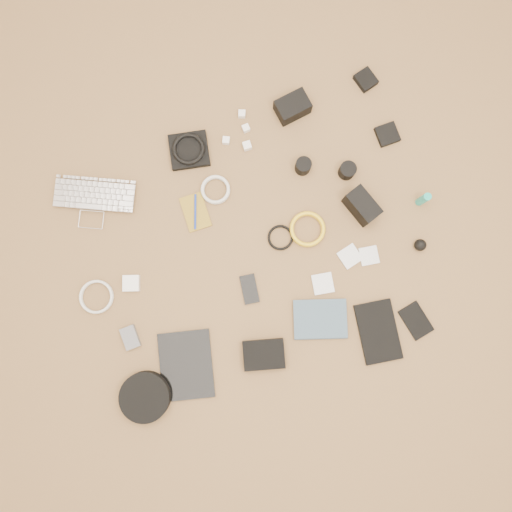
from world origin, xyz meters
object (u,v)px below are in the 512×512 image
object	(u,v)px
tablet	(186,365)
phone	(250,289)
dslr_camera	(292,107)
paperback	(321,339)
headphone_case	(145,397)
laptop	(94,206)

from	to	relation	value
tablet	phone	bearing A→B (deg)	44.06
dslr_camera	paperback	world-z (taller)	dslr_camera
tablet	headphone_case	bearing A→B (deg)	-148.54
headphone_case	laptop	bearing A→B (deg)	88.58
phone	paperback	world-z (taller)	paperback
tablet	headphone_case	xyz separation A→B (m)	(-0.18, -0.06, 0.02)
phone	dslr_camera	bearing A→B (deg)	64.85
headphone_case	tablet	bearing A→B (deg)	19.29
headphone_case	paperback	bearing A→B (deg)	-0.52
laptop	tablet	distance (m)	0.71
headphone_case	dslr_camera	bearing A→B (deg)	45.20
tablet	paperback	size ratio (longest dim) A/B	1.27
dslr_camera	headphone_case	xyz separation A→B (m)	(-0.87, -0.88, -0.01)
headphone_case	paperback	xyz separation A→B (m)	(0.69, -0.01, -0.02)
tablet	paperback	bearing A→B (deg)	4.68
laptop	tablet	bearing A→B (deg)	-54.18
phone	headphone_case	xyz separation A→B (m)	(-0.49, -0.26, 0.02)
paperback	dslr_camera	bearing A→B (deg)	4.97
dslr_camera	tablet	distance (m)	1.08
dslr_camera	phone	distance (m)	0.73
phone	headphone_case	size ratio (longest dim) A/B	0.60
tablet	laptop	bearing A→B (deg)	114.89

